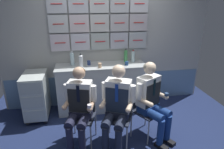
% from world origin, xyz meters
% --- Properties ---
extents(ground, '(4.80, 4.80, 0.04)m').
position_xyz_m(ground, '(0.00, 0.00, -0.02)').
color(ground, '#1C274D').
extents(galley_bulkhead, '(4.20, 0.14, 2.21)m').
position_xyz_m(galley_bulkhead, '(-0.02, 1.37, 1.14)').
color(galley_bulkhead, '#AFB0AC').
rests_on(galley_bulkhead, ground).
extents(galley_counter, '(1.75, 0.53, 0.94)m').
position_xyz_m(galley_counter, '(-0.16, 1.09, 0.47)').
color(galley_counter, silver).
rests_on(galley_counter, ground).
extents(service_trolley, '(0.40, 0.65, 0.87)m').
position_xyz_m(service_trolley, '(-1.40, 0.97, 0.47)').
color(service_trolley, black).
rests_on(service_trolley, ground).
extents(folding_chair_left, '(0.50, 0.50, 0.85)m').
position_xyz_m(folding_chair_left, '(-0.56, 0.19, 0.52)').
color(folding_chair_left, '#A8AAAF').
rests_on(folding_chair_left, ground).
extents(crew_member_left, '(0.50, 0.65, 1.24)m').
position_xyz_m(crew_member_left, '(-0.61, 0.04, 0.68)').
color(crew_member_left, black).
rests_on(crew_member_left, ground).
extents(folding_chair_center, '(0.53, 0.53, 0.85)m').
position_xyz_m(folding_chair_center, '(-0.00, 0.08, 0.52)').
color(folding_chair_center, '#A8AAAF').
rests_on(folding_chair_center, ground).
extents(crew_member_center, '(0.57, 0.69, 1.28)m').
position_xyz_m(crew_member_center, '(-0.07, -0.06, 0.71)').
color(crew_member_center, black).
rests_on(crew_member_center, ground).
extents(folding_chair_right, '(0.55, 0.55, 0.85)m').
position_xyz_m(folding_chair_right, '(0.42, 0.17, 0.52)').
color(folding_chair_right, '#A8AAAF').
rests_on(folding_chair_right, ground).
extents(crew_member_right, '(0.59, 0.68, 1.26)m').
position_xyz_m(crew_member_right, '(0.50, 0.04, 0.70)').
color(crew_member_right, black).
rests_on(crew_member_right, ground).
extents(sparkling_bottle_green, '(0.07, 0.07, 0.24)m').
position_xyz_m(sparkling_bottle_green, '(0.51, 1.21, 1.05)').
color(sparkling_bottle_green, silver).
rests_on(sparkling_bottle_green, galley_counter).
extents(water_bottle_clear, '(0.08, 0.08, 0.26)m').
position_xyz_m(water_bottle_clear, '(-0.54, 1.04, 1.06)').
color(water_bottle_clear, silver).
rests_on(water_bottle_clear, galley_counter).
extents(water_bottle_short, '(0.07, 0.07, 0.28)m').
position_xyz_m(water_bottle_short, '(-0.70, 1.18, 1.07)').
color(water_bottle_short, silver).
rests_on(water_bottle_short, galley_counter).
extents(water_bottle_blue_cap, '(0.07, 0.07, 0.27)m').
position_xyz_m(water_bottle_blue_cap, '(0.37, 1.23, 1.06)').
color(water_bottle_blue_cap, '#449F54').
rests_on(water_bottle_blue_cap, galley_counter).
extents(paper_cup_blue, '(0.06, 0.06, 0.09)m').
position_xyz_m(paper_cup_blue, '(-0.20, 0.94, 0.98)').
color(paper_cup_blue, tan).
rests_on(paper_cup_blue, galley_counter).
extents(coffee_cup_spare, '(0.07, 0.07, 0.07)m').
position_xyz_m(coffee_cup_spare, '(0.33, 1.01, 0.97)').
color(coffee_cup_spare, navy).
rests_on(coffee_cup_spare, galley_counter).
extents(coffee_cup_white, '(0.06, 0.06, 0.09)m').
position_xyz_m(coffee_cup_white, '(-0.39, 1.14, 0.98)').
color(coffee_cup_white, navy).
rests_on(coffee_cup_white, galley_counter).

